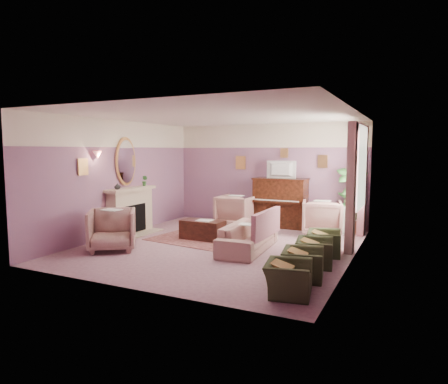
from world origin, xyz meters
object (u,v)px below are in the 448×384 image
at_px(olive_chair_c, 315,248).
at_px(piano, 280,203).
at_px(television, 280,168).
at_px(coffee_table, 203,230).
at_px(floral_armchair_right, 322,216).
at_px(floral_armchair_front, 112,228).
at_px(olive_chair_a, 288,273).
at_px(floral_armchair_left, 236,209).
at_px(olive_chair_d, 324,239).
at_px(sofa, 248,232).
at_px(olive_chair_b, 303,259).
at_px(side_table, 348,219).

bearing_deg(olive_chair_c, piano, 117.44).
bearing_deg(television, coffee_table, -117.50).
bearing_deg(television, floral_armchair_right, -23.97).
distance_m(television, coffee_table, 2.86).
distance_m(piano, floral_armchair_front, 4.63).
xyz_separation_m(coffee_table, olive_chair_a, (2.84, -2.61, 0.10)).
bearing_deg(coffee_table, floral_armchair_left, 87.91).
relative_size(floral_armchair_left, olive_chair_d, 1.29).
bearing_deg(floral_armchair_right, sofa, -115.77).
height_order(piano, floral_armchair_right, piano).
relative_size(sofa, olive_chair_b, 2.60).
height_order(television, olive_chair_b, television).
bearing_deg(side_table, piano, 178.45).
xyz_separation_m(sofa, olive_chair_c, (1.49, -0.46, -0.07)).
relative_size(coffee_table, olive_chair_a, 1.35).
relative_size(television, floral_armchair_front, 0.84).
bearing_deg(sofa, olive_chair_d, 13.47).
height_order(piano, floral_armchair_left, piano).
bearing_deg(sofa, floral_armchair_right, 64.23).
xyz_separation_m(television, floral_armchair_left, (-1.09, -0.45, -1.12)).
xyz_separation_m(floral_armchair_front, olive_chair_d, (4.05, 1.55, -0.16)).
height_order(coffee_table, floral_armchair_left, floral_armchair_left).
bearing_deg(coffee_table, piano, 63.02).
relative_size(television, floral_armchair_right, 0.84).
bearing_deg(olive_chair_a, olive_chair_c, 90.00).
height_order(coffee_table, olive_chair_d, olive_chair_d).
relative_size(coffee_table, floral_armchair_front, 1.05).
bearing_deg(olive_chair_c, coffee_table, 161.11).
bearing_deg(side_table, olive_chair_d, -92.43).
height_order(television, olive_chair_c, television).
distance_m(floral_armchair_left, olive_chair_d, 3.38).
bearing_deg(television, sofa, -85.85).
height_order(sofa, side_table, sofa).
height_order(sofa, floral_armchair_left, floral_armchair_left).
bearing_deg(floral_armchair_left, olive_chair_b, -52.12).
bearing_deg(sofa, television, 94.15).
bearing_deg(coffee_table, floral_armchair_right, 34.73).
distance_m(piano, olive_chair_c, 3.67).
bearing_deg(olive_chair_a, floral_armchair_left, 122.32).
bearing_deg(sofa, coffee_table, 159.44).
height_order(coffee_table, side_table, side_table).
xyz_separation_m(piano, floral_armchair_left, (-1.09, -0.50, -0.17)).
relative_size(floral_armchair_left, side_table, 1.36).
bearing_deg(olive_chair_d, floral_armchair_left, 145.22).
bearing_deg(side_table, olive_chair_a, -91.20).
relative_size(piano, floral_armchair_front, 1.47).
bearing_deg(floral_armchair_front, sofa, 24.97).
bearing_deg(floral_armchair_front, olive_chair_b, -1.26).
height_order(floral_armchair_front, side_table, floral_armchair_front).
xyz_separation_m(sofa, floral_armchair_front, (-2.57, -1.20, 0.09)).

